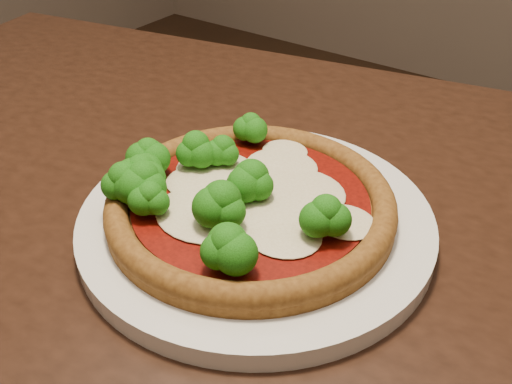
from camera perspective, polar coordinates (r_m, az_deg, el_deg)
The scene contains 3 objects.
dining_table at distance 0.60m, azimuth -3.62°, elevation -10.26°, with size 1.30×1.01×0.75m.
plate at distance 0.51m, azimuth 0.00°, elevation -2.85°, with size 0.31×0.31×0.02m, color silver.
pizza at distance 0.49m, azimuth -1.71°, elevation -0.45°, with size 0.25×0.25×0.06m.
Camera 1 is at (0.34, -0.46, 1.07)m, focal length 40.00 mm.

